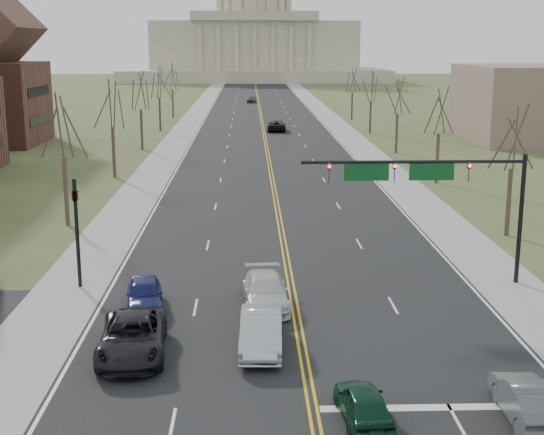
{
  "coord_description": "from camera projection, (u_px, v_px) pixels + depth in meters",
  "views": [
    {
      "loc": [
        -2.27,
        -26.12,
        13.01
      ],
      "look_at": [
        -0.93,
        17.0,
        3.0
      ],
      "focal_mm": 50.0,
      "sensor_mm": 36.0,
      "label": 1
    }
  ],
  "objects": [
    {
      "name": "tree_l_0",
      "position": [
        62.0,
        130.0,
        53.66
      ],
      "size": [
        3.96,
        3.96,
        9.0
      ],
      "color": "#3D2F24",
      "rests_on": "ground"
    },
    {
      "name": "tree_r_0",
      "position": [
        513.0,
        141.0,
        50.8
      ],
      "size": [
        3.74,
        3.74,
        8.5
      ],
      "color": "#3D2F24",
      "rests_on": "ground"
    },
    {
      "name": "road",
      "position": [
        261.0,
        117.0,
        135.54
      ],
      "size": [
        20.0,
        380.0,
        0.01
      ],
      "primitive_type": "cube",
      "color": "black",
      "rests_on": "ground"
    },
    {
      "name": "tree_l_4",
      "position": [
        172.0,
        78.0,
        131.56
      ],
      "size": [
        3.96,
        3.96,
        9.0
      ],
      "color": "#3D2F24",
      "rests_on": "ground"
    },
    {
      "name": "car_far_nb",
      "position": [
        277.0,
        126.0,
        113.38
      ],
      "size": [
        2.86,
        5.9,
        1.62
      ],
      "primitive_type": "imported",
      "rotation": [
        0.0,
        0.0,
        3.11
      ],
      "color": "black",
      "rests_on": "road"
    },
    {
      "name": "car_nb_outer_lead",
      "position": [
        528.0,
        400.0,
        26.52
      ],
      "size": [
        1.77,
        4.64,
        1.51
      ],
      "primitive_type": "imported",
      "rotation": [
        0.0,
        0.0,
        3.1
      ],
      "color": "#4F5357",
      "rests_on": "road"
    },
    {
      "name": "tree_r_2",
      "position": [
        398.0,
        98.0,
        89.74
      ],
      "size": [
        3.74,
        3.74,
        8.5
      ],
      "color": "#3D2F24",
      "rests_on": "ground"
    },
    {
      "name": "capitol",
      "position": [
        254.0,
        39.0,
        268.56
      ],
      "size": [
        90.0,
        60.0,
        50.0
      ],
      "color": "beige",
      "rests_on": "ground"
    },
    {
      "name": "tree_l_2",
      "position": [
        140.0,
        93.0,
        92.61
      ],
      "size": [
        3.96,
        3.96,
        9.0
      ],
      "color": "#3D2F24",
      "rests_on": "ground"
    },
    {
      "name": "center_line",
      "position": [
        261.0,
        117.0,
        135.54
      ],
      "size": [
        0.42,
        380.0,
        0.01
      ],
      "primitive_type": "cube",
      "color": "gold",
      "rests_on": "road"
    },
    {
      "name": "tree_l_1",
      "position": [
        112.0,
        107.0,
        73.14
      ],
      "size": [
        3.96,
        3.96,
        9.0
      ],
      "color": "#3D2F24",
      "rests_on": "ground"
    },
    {
      "name": "sidewalk_right",
      "position": [
        328.0,
        116.0,
        135.9
      ],
      "size": [
        4.0,
        380.0,
        0.03
      ],
      "primitive_type": "cube",
      "color": "gray",
      "rests_on": "ground"
    },
    {
      "name": "ground",
      "position": [
        311.0,
        397.0,
        28.44
      ],
      "size": [
        600.0,
        600.0,
        0.0
      ],
      "primitive_type": "plane",
      "color": "#444F27",
      "rests_on": "ground"
    },
    {
      "name": "stop_bar",
      "position": [
        449.0,
        407.0,
        27.61
      ],
      "size": [
        9.5,
        0.5,
        0.01
      ],
      "primitive_type": "cube",
      "color": "silver",
      "rests_on": "road"
    },
    {
      "name": "car_sb_inner_second",
      "position": [
        266.0,
        291.0,
        38.03
      ],
      "size": [
        2.44,
        5.45,
        1.55
      ],
      "primitive_type": "imported",
      "rotation": [
        0.0,
        0.0,
        0.05
      ],
      "color": "silver",
      "rests_on": "road"
    },
    {
      "name": "tree_l_3",
      "position": [
        159.0,
        84.0,
        112.08
      ],
      "size": [
        3.96,
        3.96,
        9.0
      ],
      "color": "#3D2F24",
      "rests_on": "ground"
    },
    {
      "name": "car_sb_outer_lead",
      "position": [
        132.0,
        337.0,
        32.03
      ],
      "size": [
        3.15,
        6.13,
        1.65
      ],
      "primitive_type": "imported",
      "rotation": [
        0.0,
        0.0,
        0.07
      ],
      "color": "black",
      "rests_on": "road"
    },
    {
      "name": "car_far_sb",
      "position": [
        252.0,
        99.0,
        166.94
      ],
      "size": [
        2.32,
        4.57,
        1.49
      ],
      "primitive_type": "imported",
      "rotation": [
        0.0,
        0.0,
        -0.13
      ],
      "color": "#4E5156",
      "rests_on": "road"
    },
    {
      "name": "car_sb_inner_lead",
      "position": [
        261.0,
        331.0,
        32.66
      ],
      "size": [
        1.95,
        5.15,
        1.68
      ],
      "primitive_type": "imported",
      "rotation": [
        0.0,
        0.0,
        -0.03
      ],
      "color": "#A9ACB2",
      "rests_on": "road"
    },
    {
      "name": "signal_left",
      "position": [
        76.0,
        221.0,
        40.4
      ],
      "size": [
        0.32,
        0.36,
        6.0
      ],
      "color": "black",
      "rests_on": "ground"
    },
    {
      "name": "signal_mast",
      "position": [
        430.0,
        181.0,
        40.51
      ],
      "size": [
        12.12,
        0.44,
        7.2
      ],
      "color": "black",
      "rests_on": "ground"
    },
    {
      "name": "edge_line_left",
      "position": [
        206.0,
        117.0,
        135.24
      ],
      "size": [
        0.15,
        380.0,
        0.01
      ],
      "primitive_type": "cube",
      "color": "silver",
      "rests_on": "road"
    },
    {
      "name": "car_sb_outer_second",
      "position": [
        144.0,
        294.0,
        37.7
      ],
      "size": [
        2.35,
        4.58,
        1.49
      ],
      "primitive_type": "imported",
      "rotation": [
        0.0,
        0.0,
        0.14
      ],
      "color": "navy",
      "rests_on": "road"
    },
    {
      "name": "car_nb_inner_lead",
      "position": [
        363.0,
        404.0,
        26.45
      ],
      "size": [
        1.88,
        4.04,
        1.34
      ],
      "primitive_type": "imported",
      "rotation": [
        0.0,
        0.0,
        3.22
      ],
      "color": "#0B3420",
      "rests_on": "road"
    },
    {
      "name": "tree_r_3",
      "position": [
        371.0,
        88.0,
        109.22
      ],
      "size": [
        3.74,
        3.74,
        8.5
      ],
      "color": "#3D2F24",
      "rests_on": "ground"
    },
    {
      "name": "edge_line_right",
      "position": [
        316.0,
        116.0,
        135.84
      ],
      "size": [
        0.15,
        380.0,
        0.01
      ],
      "primitive_type": "cube",
      "color": "silver",
      "rests_on": "road"
    },
    {
      "name": "tree_r_4",
      "position": [
        353.0,
        81.0,
        128.69
      ],
      "size": [
        3.74,
        3.74,
        8.5
      ],
      "color": "#3D2F24",
      "rests_on": "ground"
    },
    {
      "name": "cross_road",
      "position": [
        300.0,
        336.0,
        34.28
      ],
      "size": [
        120.0,
        14.0,
        0.01
      ],
      "primitive_type": "cube",
      "color": "black",
      "rests_on": "ground"
    },
    {
      "name": "sidewalk_left",
      "position": [
        194.0,
        117.0,
        135.17
      ],
      "size": [
        4.0,
        380.0,
        0.03
      ],
      "primitive_type": "cube",
      "color": "gray",
      "rests_on": "ground"
    },
    {
      "name": "tree_r_1",
      "position": [
        440.0,
        114.0,
        70.27
      ],
      "size": [
        3.74,
        3.74,
        8.5
      ],
      "color": "#3D2F24",
      "rests_on": "ground"
    }
  ]
}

